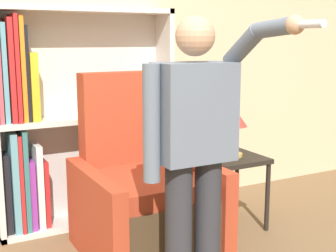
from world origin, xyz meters
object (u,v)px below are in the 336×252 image
object	(u,v)px
bookcase	(61,125)
side_table	(232,168)
person_standing	(195,146)
table_lamp	(233,120)
armchair	(143,197)

from	to	relation	value
bookcase	side_table	xyz separation A→B (m)	(1.15, -0.64, -0.34)
bookcase	side_table	distance (m)	1.37
side_table	person_standing	bearing A→B (deg)	-136.37
bookcase	table_lamp	distance (m)	1.32
bookcase	person_standing	size ratio (longest dim) A/B	1.07
side_table	table_lamp	xyz separation A→B (m)	(0.00, 0.00, 0.38)
table_lamp	bookcase	bearing A→B (deg)	150.80
armchair	person_standing	bearing A→B (deg)	-92.79
bookcase	table_lamp	xyz separation A→B (m)	(1.15, -0.64, 0.04)
armchair	table_lamp	size ratio (longest dim) A/B	3.19
person_standing	table_lamp	size ratio (longest dim) A/B	4.10
bookcase	side_table	world-z (taller)	bookcase
person_standing	side_table	world-z (taller)	person_standing
person_standing	table_lamp	world-z (taller)	person_standing
person_standing	side_table	distance (m)	1.21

